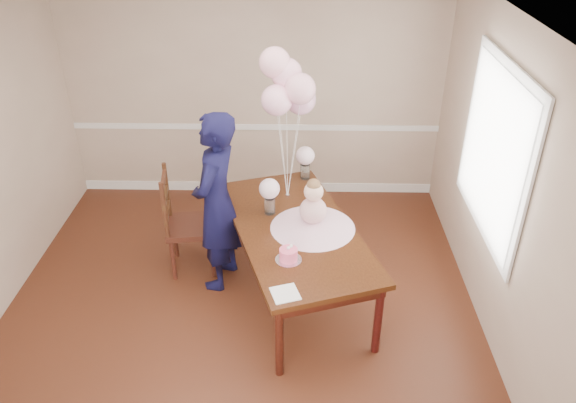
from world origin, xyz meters
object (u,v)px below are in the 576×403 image
(dining_chair_seat, at_px, (191,226))
(dining_table_top, at_px, (295,230))
(birthday_cake, at_px, (288,254))
(woman, at_px, (217,203))

(dining_chair_seat, bearing_deg, dining_table_top, -29.66)
(dining_chair_seat, bearing_deg, birthday_cake, -50.61)
(birthday_cake, relative_size, woman, 0.09)
(woman, bearing_deg, birthday_cake, 57.75)
(dining_chair_seat, relative_size, woman, 0.27)
(dining_table_top, height_order, woman, woman)
(birthday_cake, xyz_separation_m, woman, (-0.70, 0.71, 0.07))
(woman, bearing_deg, dining_table_top, 88.24)
(dining_chair_seat, bearing_deg, woman, -42.77)
(dining_table_top, relative_size, woman, 1.14)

